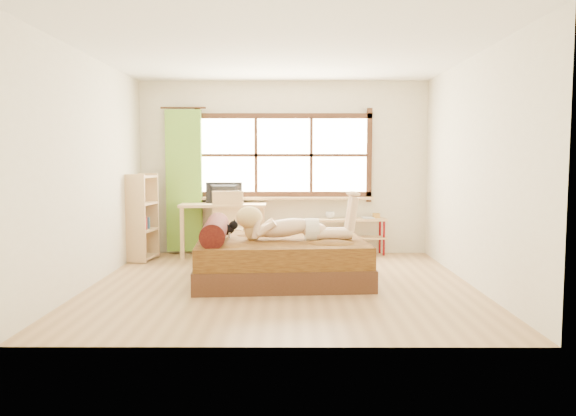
{
  "coord_description": "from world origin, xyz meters",
  "views": [
    {
      "loc": [
        0.1,
        -6.59,
        1.49
      ],
      "look_at": [
        0.07,
        0.2,
        0.9
      ],
      "focal_mm": 35.0,
      "sensor_mm": 36.0,
      "label": 1
    }
  ],
  "objects_px": {
    "desk": "(224,211)",
    "pipe_shelf": "(350,228)",
    "kitten": "(223,228)",
    "bookshelf": "(142,217)",
    "bed": "(277,258)",
    "chair": "(227,222)",
    "woman": "(293,214)"
  },
  "relations": [
    {
      "from": "chair",
      "to": "bookshelf",
      "type": "bearing_deg",
      "value": 177.89
    },
    {
      "from": "pipe_shelf",
      "to": "kitten",
      "type": "bearing_deg",
      "value": -141.96
    },
    {
      "from": "chair",
      "to": "pipe_shelf",
      "type": "xyz_separation_m",
      "value": [
        1.85,
        0.48,
        -0.15
      ]
    },
    {
      "from": "bed",
      "to": "pipe_shelf",
      "type": "relative_size",
      "value": 1.86
    },
    {
      "from": "desk",
      "to": "bookshelf",
      "type": "relative_size",
      "value": 1.04
    },
    {
      "from": "desk",
      "to": "pipe_shelf",
      "type": "distance_m",
      "value": 1.98
    },
    {
      "from": "woman",
      "to": "bookshelf",
      "type": "xyz_separation_m",
      "value": [
        -2.22,
        1.42,
        -0.18
      ]
    },
    {
      "from": "bed",
      "to": "pipe_shelf",
      "type": "distance_m",
      "value": 2.15
    },
    {
      "from": "bed",
      "to": "desk",
      "type": "xyz_separation_m",
      "value": [
        -0.85,
        1.72,
        0.43
      ]
    },
    {
      "from": "chair",
      "to": "bookshelf",
      "type": "height_order",
      "value": "bookshelf"
    },
    {
      "from": "woman",
      "to": "bookshelf",
      "type": "bearing_deg",
      "value": 142.87
    },
    {
      "from": "kitten",
      "to": "pipe_shelf",
      "type": "relative_size",
      "value": 0.26
    },
    {
      "from": "kitten",
      "to": "bookshelf",
      "type": "relative_size",
      "value": 0.24
    },
    {
      "from": "chair",
      "to": "kitten",
      "type": "bearing_deg",
      "value": -87.52
    },
    {
      "from": "desk",
      "to": "bookshelf",
      "type": "bearing_deg",
      "value": -165.04
    },
    {
      "from": "pipe_shelf",
      "to": "bookshelf",
      "type": "xyz_separation_m",
      "value": [
        -3.11,
        -0.46,
        0.22
      ]
    },
    {
      "from": "kitten",
      "to": "bed",
      "type": "bearing_deg",
      "value": -13.32
    },
    {
      "from": "chair",
      "to": "pipe_shelf",
      "type": "height_order",
      "value": "chair"
    },
    {
      "from": "bookshelf",
      "to": "pipe_shelf",
      "type": "bearing_deg",
      "value": 16.08
    },
    {
      "from": "woman",
      "to": "pipe_shelf",
      "type": "height_order",
      "value": "woman"
    },
    {
      "from": "bed",
      "to": "chair",
      "type": "relative_size",
      "value": 2.13
    },
    {
      "from": "bed",
      "to": "kitten",
      "type": "bearing_deg",
      "value": 166.68
    },
    {
      "from": "woman",
      "to": "kitten",
      "type": "xyz_separation_m",
      "value": [
        -0.87,
        0.15,
        -0.18
      ]
    },
    {
      "from": "kitten",
      "to": "desk",
      "type": "distance_m",
      "value": 1.63
    },
    {
      "from": "woman",
      "to": "kitten",
      "type": "bearing_deg",
      "value": 165.73
    },
    {
      "from": "woman",
      "to": "kitten",
      "type": "distance_m",
      "value": 0.9
    },
    {
      "from": "pipe_shelf",
      "to": "chair",
      "type": "bearing_deg",
      "value": -171.99
    },
    {
      "from": "chair",
      "to": "pipe_shelf",
      "type": "bearing_deg",
      "value": 12.94
    },
    {
      "from": "kitten",
      "to": "pipe_shelf",
      "type": "height_order",
      "value": "kitten"
    },
    {
      "from": "kitten",
      "to": "desk",
      "type": "bearing_deg",
      "value": 92.07
    },
    {
      "from": "woman",
      "to": "desk",
      "type": "relative_size",
      "value": 1.09
    },
    {
      "from": "woman",
      "to": "chair",
      "type": "distance_m",
      "value": 1.72
    }
  ]
}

